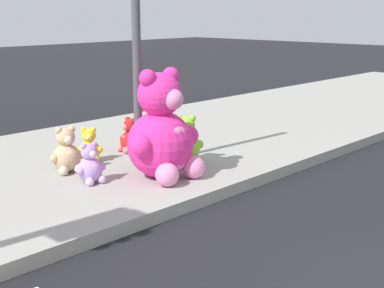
% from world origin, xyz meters
% --- Properties ---
extents(sidewalk, '(28.00, 4.40, 0.15)m').
position_xyz_m(sidewalk, '(0.00, 5.20, 0.07)').
color(sidewalk, '#9E9B93').
rests_on(sidewalk, ground_plane).
extents(sign_pole, '(0.56, 0.11, 3.20)m').
position_xyz_m(sign_pole, '(1.00, 4.40, 1.85)').
color(sign_pole, '#4C4C51').
rests_on(sign_pole, sidewalk).
extents(plush_pink_large, '(1.03, 0.90, 1.33)m').
position_xyz_m(plush_pink_large, '(0.86, 3.81, 0.68)').
color(plush_pink_large, '#F22D93').
rests_on(plush_pink_large, sidewalk).
extents(plush_yellow, '(0.33, 0.34, 0.47)m').
position_xyz_m(plush_yellow, '(0.70, 5.06, 0.34)').
color(plush_yellow, yellow).
rests_on(plush_yellow, sidewalk).
extents(plush_lime, '(0.46, 0.46, 0.64)m').
position_xyz_m(plush_lime, '(1.58, 4.12, 0.41)').
color(plush_lime, '#8CD133').
rests_on(plush_lime, sidewalk).
extents(plush_tan, '(0.44, 0.41, 0.58)m').
position_xyz_m(plush_tan, '(0.21, 4.86, 0.38)').
color(plush_tan, tan).
rests_on(plush_tan, sidewalk).
extents(plush_red, '(0.35, 0.38, 0.50)m').
position_xyz_m(plush_red, '(1.44, 5.08, 0.35)').
color(plush_red, red).
rests_on(plush_red, sidewalk).
extents(plush_lavender, '(0.38, 0.34, 0.49)m').
position_xyz_m(plush_lavender, '(0.12, 4.28, 0.35)').
color(plush_lavender, '#B28CD8').
rests_on(plush_lavender, sidewalk).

